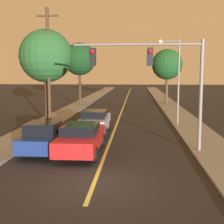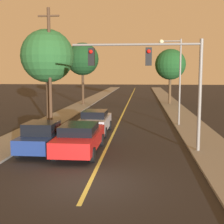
{
  "view_description": "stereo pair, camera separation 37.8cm",
  "coord_description": "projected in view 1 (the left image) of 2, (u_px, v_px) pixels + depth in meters",
  "views": [
    {
      "loc": [
        1.53,
        -11.05,
        4.09
      ],
      "look_at": [
        0.0,
        8.68,
        1.6
      ],
      "focal_mm": 50.0,
      "sensor_mm": 36.0,
      "label": 1
    },
    {
      "loc": [
        1.91,
        -11.02,
        4.09
      ],
      "look_at": [
        0.0,
        8.68,
        1.6
      ],
      "focal_mm": 50.0,
      "sensor_mm": 36.0,
      "label": 2
    }
  ],
  "objects": [
    {
      "name": "sidewalk_left",
      "position": [
        89.0,
        99.0,
        47.6
      ],
      "size": [
        2.5,
        80.0,
        0.12
      ],
      "color": "gray",
      "rests_on": "ground"
    },
    {
      "name": "ground_plane",
      "position": [
        94.0,
        184.0,
        11.56
      ],
      "size": [
        200.0,
        200.0,
        0.0
      ],
      "primitive_type": "plane",
      "color": "black"
    },
    {
      "name": "car_near_lane_second",
      "position": [
        95.0,
        121.0,
        21.07
      ],
      "size": [
        1.88,
        4.48,
        1.58
      ],
      "color": "#A5A8B2",
      "rests_on": "ground"
    },
    {
      "name": "utility_pole_left",
      "position": [
        49.0,
        65.0,
        23.22
      ],
      "size": [
        1.6,
        0.24,
        8.73
      ],
      "color": "#422D1E",
      "rests_on": "ground"
    },
    {
      "name": "tree_right_near",
      "position": [
        167.0,
        65.0,
        40.04
      ],
      "size": [
        3.93,
        3.93,
        7.01
      ],
      "color": "#4C3823",
      "rests_on": "ground"
    },
    {
      "name": "sidewalk_right",
      "position": [
        164.0,
        100.0,
        46.73
      ],
      "size": [
        2.5,
        80.0,
        0.12
      ],
      "color": "gray",
      "rests_on": "ground"
    },
    {
      "name": "tree_left_near",
      "position": [
        80.0,
        59.0,
        38.64
      ],
      "size": [
        4.02,
        4.02,
        7.69
      ],
      "color": "#3D2B1C",
      "rests_on": "ground"
    },
    {
      "name": "tree_left_far",
      "position": [
        46.0,
        56.0,
        24.12
      ],
      "size": [
        4.11,
        4.11,
        7.33
      ],
      "color": "#3D2B1C",
      "rests_on": "ground"
    },
    {
      "name": "car_outer_lane_front",
      "position": [
        44.0,
        137.0,
        15.98
      ],
      "size": [
        1.89,
        3.96,
        1.6
      ],
      "color": "navy",
      "rests_on": "ground"
    },
    {
      "name": "road_surface",
      "position": [
        126.0,
        100.0,
        47.17
      ],
      "size": [
        8.82,
        80.0,
        0.01
      ],
      "color": "black",
      "rests_on": "ground"
    },
    {
      "name": "streetlamp_right",
      "position": [
        173.0,
        70.0,
        23.71
      ],
      "size": [
        1.71,
        0.36,
        6.5
      ],
      "color": "slate",
      "rests_on": "ground"
    },
    {
      "name": "traffic_signal_mast",
      "position": [
        157.0,
        70.0,
        15.81
      ],
      "size": [
        6.58,
        0.42,
        5.64
      ],
      "color": "slate",
      "rests_on": "ground"
    },
    {
      "name": "car_near_lane_front",
      "position": [
        81.0,
        138.0,
        15.87
      ],
      "size": [
        2.03,
        5.13,
        1.52
      ],
      "color": "red",
      "rests_on": "ground"
    }
  ]
}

